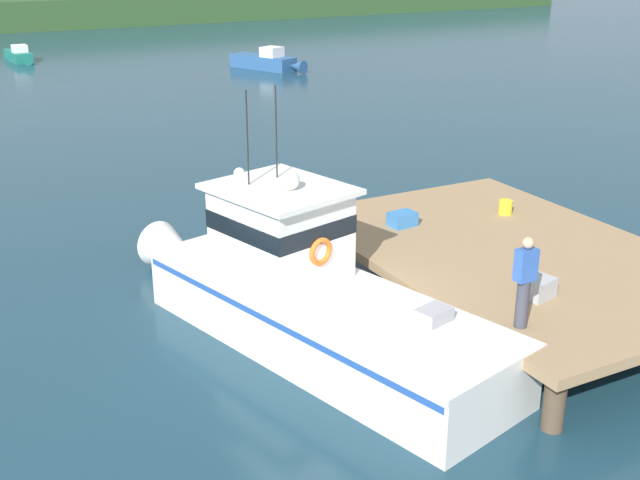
{
  "coord_description": "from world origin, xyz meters",
  "views": [
    {
      "loc": [
        -6.32,
        -12.18,
        7.48
      ],
      "look_at": [
        1.2,
        1.98,
        1.4
      ],
      "focal_mm": 45.5,
      "sensor_mm": 36.0,
      "label": 1
    }
  ],
  "objects_px": {
    "moored_boat_near_channel": "(268,61)",
    "moored_boat_far_left": "(19,56)",
    "crate_single_far": "(402,219)",
    "deckhand_by_the_boat": "(524,280)",
    "main_fishing_boat": "(303,293)",
    "bait_bucket": "(505,207)",
    "mooring_buoy_inshore": "(239,173)",
    "crate_stack_near_edge": "(538,288)"
  },
  "relations": [
    {
      "from": "deckhand_by_the_boat",
      "to": "moored_boat_near_channel",
      "type": "distance_m",
      "value": 36.31
    },
    {
      "from": "main_fishing_boat",
      "to": "moored_boat_near_channel",
      "type": "relative_size",
      "value": 1.92
    },
    {
      "from": "crate_stack_near_edge",
      "to": "deckhand_by_the_boat",
      "type": "height_order",
      "value": "deckhand_by_the_boat"
    },
    {
      "from": "moored_boat_near_channel",
      "to": "crate_stack_near_edge",
      "type": "bearing_deg",
      "value": -106.36
    },
    {
      "from": "main_fishing_boat",
      "to": "mooring_buoy_inshore",
      "type": "bearing_deg",
      "value": 73.66
    },
    {
      "from": "main_fishing_boat",
      "to": "crate_single_far",
      "type": "height_order",
      "value": "main_fishing_boat"
    },
    {
      "from": "crate_single_far",
      "to": "mooring_buoy_inshore",
      "type": "bearing_deg",
      "value": 91.91
    },
    {
      "from": "main_fishing_boat",
      "to": "mooring_buoy_inshore",
      "type": "distance_m",
      "value": 11.38
    },
    {
      "from": "crate_stack_near_edge",
      "to": "moored_boat_far_left",
      "type": "xyz_separation_m",
      "value": [
        -2.43,
        43.89,
        -1.02
      ]
    },
    {
      "from": "main_fishing_boat",
      "to": "bait_bucket",
      "type": "relative_size",
      "value": 29.23
    },
    {
      "from": "deckhand_by_the_boat",
      "to": "mooring_buoy_inshore",
      "type": "height_order",
      "value": "deckhand_by_the_boat"
    },
    {
      "from": "moored_boat_far_left",
      "to": "moored_boat_near_channel",
      "type": "distance_m",
      "value": 15.96
    },
    {
      "from": "main_fishing_boat",
      "to": "moored_boat_far_left",
      "type": "height_order",
      "value": "main_fishing_boat"
    },
    {
      "from": "deckhand_by_the_boat",
      "to": "moored_boat_far_left",
      "type": "height_order",
      "value": "deckhand_by_the_boat"
    },
    {
      "from": "main_fishing_boat",
      "to": "bait_bucket",
      "type": "bearing_deg",
      "value": 12.87
    },
    {
      "from": "mooring_buoy_inshore",
      "to": "bait_bucket",
      "type": "bearing_deg",
      "value": -72.83
    },
    {
      "from": "deckhand_by_the_boat",
      "to": "moored_boat_near_channel",
      "type": "relative_size",
      "value": 0.31
    },
    {
      "from": "crate_stack_near_edge",
      "to": "deckhand_by_the_boat",
      "type": "relative_size",
      "value": 0.37
    },
    {
      "from": "crate_stack_near_edge",
      "to": "moored_boat_far_left",
      "type": "relative_size",
      "value": 0.14
    },
    {
      "from": "main_fishing_boat",
      "to": "deckhand_by_the_boat",
      "type": "xyz_separation_m",
      "value": [
        2.45,
        -3.37,
        1.05
      ]
    },
    {
      "from": "crate_single_far",
      "to": "crate_stack_near_edge",
      "type": "xyz_separation_m",
      "value": [
        0.05,
        -4.44,
        0.02
      ]
    },
    {
      "from": "moored_boat_near_channel",
      "to": "moored_boat_far_left",
      "type": "bearing_deg",
      "value": 140.71
    },
    {
      "from": "main_fishing_boat",
      "to": "crate_single_far",
      "type": "bearing_deg",
      "value": 28.0
    },
    {
      "from": "crate_stack_near_edge",
      "to": "mooring_buoy_inshore",
      "type": "relative_size",
      "value": 1.58
    },
    {
      "from": "crate_single_far",
      "to": "bait_bucket",
      "type": "height_order",
      "value": "bait_bucket"
    },
    {
      "from": "crate_single_far",
      "to": "deckhand_by_the_boat",
      "type": "xyz_separation_m",
      "value": [
        -1.04,
        -5.22,
        0.7
      ]
    },
    {
      "from": "bait_bucket",
      "to": "crate_single_far",
      "type": "bearing_deg",
      "value": 170.14
    },
    {
      "from": "crate_single_far",
      "to": "moored_boat_far_left",
      "type": "distance_m",
      "value": 39.53
    },
    {
      "from": "deckhand_by_the_boat",
      "to": "moored_boat_far_left",
      "type": "relative_size",
      "value": 0.39
    },
    {
      "from": "crate_single_far",
      "to": "mooring_buoy_inshore",
      "type": "distance_m",
      "value": 9.12
    },
    {
      "from": "bait_bucket",
      "to": "moored_boat_near_channel",
      "type": "distance_m",
      "value": 30.7
    },
    {
      "from": "crate_stack_near_edge",
      "to": "mooring_buoy_inshore",
      "type": "bearing_deg",
      "value": 91.47
    },
    {
      "from": "bait_bucket",
      "to": "mooring_buoy_inshore",
      "type": "distance_m",
      "value": 10.0
    },
    {
      "from": "main_fishing_boat",
      "to": "moored_boat_far_left",
      "type": "bearing_deg",
      "value": 88.46
    },
    {
      "from": "main_fishing_boat",
      "to": "deckhand_by_the_boat",
      "type": "relative_size",
      "value": 6.1
    },
    {
      "from": "bait_bucket",
      "to": "moored_boat_far_left",
      "type": "xyz_separation_m",
      "value": [
        -5.02,
        39.9,
        -1.01
      ]
    },
    {
      "from": "crate_single_far",
      "to": "bait_bucket",
      "type": "bearing_deg",
      "value": -9.86
    },
    {
      "from": "moored_boat_near_channel",
      "to": "mooring_buoy_inshore",
      "type": "relative_size",
      "value": 13.61
    },
    {
      "from": "crate_stack_near_edge",
      "to": "deckhand_by_the_boat",
      "type": "distance_m",
      "value": 1.5
    },
    {
      "from": "deckhand_by_the_boat",
      "to": "crate_single_far",
      "type": "bearing_deg",
      "value": 78.7
    },
    {
      "from": "crate_single_far",
      "to": "main_fishing_boat",
      "type": "bearing_deg",
      "value": -152.0
    },
    {
      "from": "crate_stack_near_edge",
      "to": "bait_bucket",
      "type": "bearing_deg",
      "value": 57.04
    }
  ]
}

